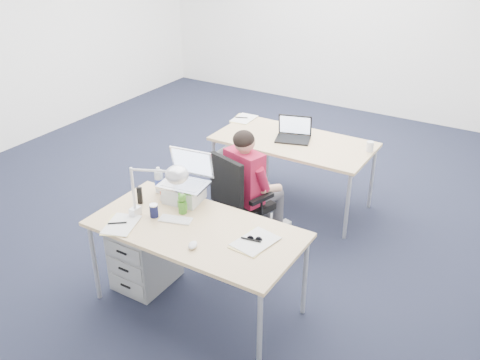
% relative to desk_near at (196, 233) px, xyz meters
% --- Properties ---
extents(floor, '(7.00, 7.00, 0.00)m').
position_rel_desk_near_xyz_m(floor, '(-0.92, 1.54, -0.68)').
color(floor, black).
rests_on(floor, ground).
extents(room, '(6.02, 7.02, 2.80)m').
position_rel_desk_near_xyz_m(room, '(-0.92, 1.54, 1.03)').
color(room, white).
rests_on(room, ground).
extents(desk_near, '(1.60, 0.80, 0.73)m').
position_rel_desk_near_xyz_m(desk_near, '(0.00, 0.00, 0.00)').
color(desk_near, tan).
rests_on(desk_near, ground).
extents(desk_far, '(1.60, 0.80, 0.73)m').
position_rel_desk_near_xyz_m(desk_far, '(-0.11, 1.86, 0.00)').
color(desk_far, tan).
rests_on(desk_far, ground).
extents(office_chair, '(0.76, 0.76, 0.97)m').
position_rel_desk_near_xyz_m(office_chair, '(-0.14, 0.89, -0.41)').
color(office_chair, black).
rests_on(office_chair, ground).
extents(seated_person, '(0.46, 0.68, 1.15)m').
position_rel_desk_near_xyz_m(seated_person, '(-0.10, 1.05, -0.11)').
color(seated_person, '#A51737').
rests_on(seated_person, ground).
extents(drawer_pedestal_near, '(0.40, 0.50, 0.55)m').
position_rel_desk_near_xyz_m(drawer_pedestal_near, '(-0.55, 0.02, -0.41)').
color(drawer_pedestal_near, '#939698').
rests_on(drawer_pedestal_near, ground).
extents(drawer_pedestal_far, '(0.40, 0.50, 0.55)m').
position_rel_desk_near_xyz_m(drawer_pedestal_far, '(-0.65, 1.73, -0.41)').
color(drawer_pedestal_far, '#939698').
rests_on(drawer_pedestal_far, ground).
extents(silver_laptop, '(0.41, 0.34, 0.39)m').
position_rel_desk_near_xyz_m(silver_laptop, '(-0.32, 0.29, 0.24)').
color(silver_laptop, silver).
rests_on(silver_laptop, desk_near).
extents(wireless_keyboard, '(0.27, 0.17, 0.01)m').
position_rel_desk_near_xyz_m(wireless_keyboard, '(-0.19, 0.01, 0.05)').
color(wireless_keyboard, white).
rests_on(wireless_keyboard, desk_near).
extents(computer_mouse, '(0.09, 0.11, 0.03)m').
position_rel_desk_near_xyz_m(computer_mouse, '(0.13, -0.22, 0.06)').
color(computer_mouse, white).
rests_on(computer_mouse, desk_near).
extents(headphones, '(0.29, 0.25, 0.04)m').
position_rel_desk_near_xyz_m(headphones, '(-0.38, 0.30, 0.07)').
color(headphones, black).
rests_on(headphones, desk_near).
extents(can_koozie, '(0.07, 0.07, 0.11)m').
position_rel_desk_near_xyz_m(can_koozie, '(-0.37, -0.03, 0.10)').
color(can_koozie, '#12153A').
rests_on(can_koozie, desk_near).
extents(water_bottle, '(0.09, 0.09, 0.22)m').
position_rel_desk_near_xyz_m(water_bottle, '(-0.59, 0.30, 0.16)').
color(water_bottle, silver).
rests_on(water_bottle, desk_near).
extents(bear_figurine, '(0.10, 0.08, 0.17)m').
position_rel_desk_near_xyz_m(bear_figurine, '(-0.21, 0.12, 0.13)').
color(bear_figurine, '#28701E').
rests_on(bear_figurine, desk_near).
extents(book_stack, '(0.22, 0.19, 0.08)m').
position_rel_desk_near_xyz_m(book_stack, '(-0.40, 0.24, 0.09)').
color(book_stack, silver).
rests_on(book_stack, desk_near).
extents(cordless_phone, '(0.05, 0.04, 0.15)m').
position_rel_desk_near_xyz_m(cordless_phone, '(-0.59, 0.07, 0.12)').
color(cordless_phone, black).
rests_on(cordless_phone, desk_near).
extents(papers_left, '(0.31, 0.36, 0.01)m').
position_rel_desk_near_xyz_m(papers_left, '(-0.51, -0.27, 0.05)').
color(papers_left, '#E1CE82').
rests_on(papers_left, desk_near).
extents(papers_right, '(0.27, 0.35, 0.01)m').
position_rel_desk_near_xyz_m(papers_right, '(0.46, 0.05, 0.05)').
color(papers_right, '#E1CE82').
rests_on(papers_right, desk_near).
extents(sunglasses, '(0.12, 0.09, 0.03)m').
position_rel_desk_near_xyz_m(sunglasses, '(0.46, 0.08, 0.06)').
color(sunglasses, black).
rests_on(sunglasses, desk_near).
extents(desk_lamp, '(0.51, 0.27, 0.55)m').
position_rel_desk_near_xyz_m(desk_lamp, '(-0.34, -0.09, 0.32)').
color(desk_lamp, silver).
rests_on(desk_lamp, desk_near).
extents(dark_laptop, '(0.42, 0.42, 0.25)m').
position_rel_desk_near_xyz_m(dark_laptop, '(-0.12, 1.86, 0.17)').
color(dark_laptop, black).
rests_on(dark_laptop, desk_far).
extents(far_cup, '(0.09, 0.09, 0.10)m').
position_rel_desk_near_xyz_m(far_cup, '(0.64, 2.01, 0.10)').
color(far_cup, white).
rests_on(far_cup, desk_far).
extents(far_papers, '(0.23, 0.32, 0.01)m').
position_rel_desk_near_xyz_m(far_papers, '(-0.86, 2.11, 0.05)').
color(far_papers, white).
rests_on(far_papers, desk_far).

